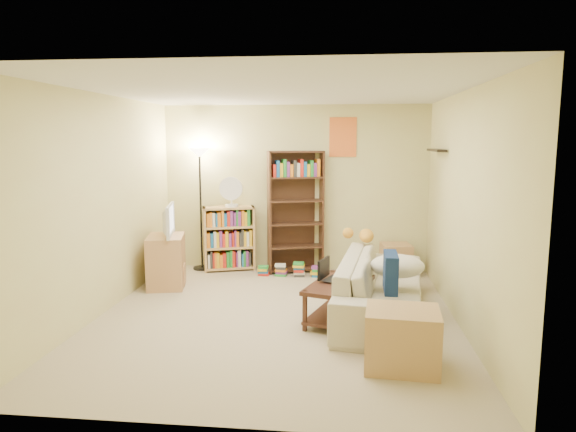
{
  "coord_description": "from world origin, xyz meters",
  "views": [
    {
      "loc": [
        0.73,
        -5.5,
        1.99
      ],
      "look_at": [
        0.06,
        0.73,
        1.05
      ],
      "focal_mm": 32.0,
      "sensor_mm": 36.0,
      "label": 1
    }
  ],
  "objects": [
    {
      "name": "tall_bookshelf",
      "position": [
        0.03,
        2.05,
        0.96
      ],
      "size": [
        0.86,
        0.49,
        1.82
      ],
      "rotation": [
        0.0,
        0.0,
        0.28
      ],
      "color": "#492A1C",
      "rests_on": "ground"
    },
    {
      "name": "tv_stand",
      "position": [
        -1.64,
        1.08,
        0.35
      ],
      "size": [
        0.6,
        0.74,
        0.7
      ],
      "primitive_type": "cube",
      "rotation": [
        0.0,
        0.0,
        0.23
      ],
      "color": "tan",
      "rests_on": "ground"
    },
    {
      "name": "end_cabinet",
      "position": [
        1.27,
        -1.15,
        0.26
      ],
      "size": [
        0.67,
        0.58,
        0.53
      ],
      "primitive_type": "cube",
      "rotation": [
        0.0,
        0.0,
        -0.08
      ],
      "color": "tan",
      "rests_on": "ground"
    },
    {
      "name": "laptop",
      "position": [
        0.67,
        0.04,
        0.45
      ],
      "size": [
        0.45,
        0.42,
        0.02
      ],
      "primitive_type": "imported",
      "rotation": [
        0.0,
        0.0,
        1.16
      ],
      "color": "black",
      "rests_on": "coffee_table"
    },
    {
      "name": "tabby_cat",
      "position": [
        1.0,
        1.12,
        0.76
      ],
      "size": [
        0.53,
        0.24,
        0.18
      ],
      "color": "gold",
      "rests_on": "sofa"
    },
    {
      "name": "mug",
      "position": [
        0.79,
        -0.28,
        0.48
      ],
      "size": [
        0.13,
        0.13,
        0.09
      ],
      "primitive_type": "imported",
      "rotation": [
        0.0,
        0.0,
        -0.17
      ],
      "color": "white",
      "rests_on": "coffee_table"
    },
    {
      "name": "desk_fan",
      "position": [
        -0.93,
        2.0,
        1.21
      ],
      "size": [
        0.35,
        0.2,
        0.45
      ],
      "color": "white",
      "rests_on": "short_bookshelf"
    },
    {
      "name": "television",
      "position": [
        -1.64,
        1.08,
        0.91
      ],
      "size": [
        0.78,
        0.42,
        0.42
      ],
      "primitive_type": "imported",
      "rotation": [
        0.0,
        0.0,
        1.8
      ],
      "color": "black",
      "rests_on": "tv_stand"
    },
    {
      "name": "laptop_screen",
      "position": [
        0.53,
        0.08,
        0.57
      ],
      "size": [
        0.11,
        0.31,
        0.22
      ],
      "primitive_type": "cube",
      "rotation": [
        0.0,
        0.0,
        -0.31
      ],
      "color": "white",
      "rests_on": "laptop"
    },
    {
      "name": "room",
      "position": [
        0.0,
        0.01,
        1.62
      ],
      "size": [
        4.5,
        4.54,
        2.52
      ],
      "color": "tan",
      "rests_on": "ground"
    },
    {
      "name": "navy_pillow",
      "position": [
        1.23,
        -0.29,
        0.64
      ],
      "size": [
        0.14,
        0.44,
        0.39
      ],
      "primitive_type": "cube",
      "rotation": [
        0.0,
        0.0,
        1.54
      ],
      "color": "#12254F",
      "rests_on": "sofa"
    },
    {
      "name": "short_bookshelf",
      "position": [
        -0.99,
        2.05,
        0.49
      ],
      "size": [
        0.82,
        0.53,
        0.98
      ],
      "rotation": [
        0.0,
        0.0,
        0.32
      ],
      "color": "tan",
      "rests_on": "ground"
    },
    {
      "name": "cream_blanket",
      "position": [
        1.35,
        0.25,
        0.57
      ],
      "size": [
        0.61,
        0.44,
        0.26
      ],
      "primitive_type": "ellipsoid",
      "color": "beige",
      "rests_on": "sofa"
    },
    {
      "name": "book_stacks",
      "position": [
        -0.01,
        1.77,
        0.09
      ],
      "size": [
        0.96,
        0.14,
        0.21
      ],
      "color": "red",
      "rests_on": "ground"
    },
    {
      "name": "side_table",
      "position": [
        1.52,
        1.97,
        0.24
      ],
      "size": [
        0.46,
        0.46,
        0.47
      ],
      "primitive_type": "cube",
      "rotation": [
        0.0,
        0.0,
        0.14
      ],
      "color": "tan",
      "rests_on": "ground"
    },
    {
      "name": "sofa",
      "position": [
        1.19,
        0.21,
        0.33
      ],
      "size": [
        2.5,
        1.46,
        0.67
      ],
      "primitive_type": "imported",
      "rotation": [
        0.0,
        0.0,
        1.44
      ],
      "color": "#BEB69D",
      "rests_on": "ground"
    },
    {
      "name": "floor_lamp",
      "position": [
        -1.42,
        2.05,
        1.48
      ],
      "size": [
        0.32,
        0.32,
        1.86
      ],
      "color": "black",
      "rests_on": "ground"
    },
    {
      "name": "coffee_table",
      "position": [
        0.71,
        -0.04,
        0.28
      ],
      "size": [
        0.82,
        1.1,
        0.44
      ],
      "rotation": [
        0.0,
        0.0,
        -0.31
      ],
      "color": "#3E2318",
      "rests_on": "ground"
    },
    {
      "name": "tv_remote",
      "position": [
        0.91,
        0.24,
        0.45
      ],
      "size": [
        0.06,
        0.18,
        0.02
      ],
      "primitive_type": "cube",
      "rotation": [
        0.0,
        0.0,
        -0.01
      ],
      "color": "black",
      "rests_on": "coffee_table"
    }
  ]
}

